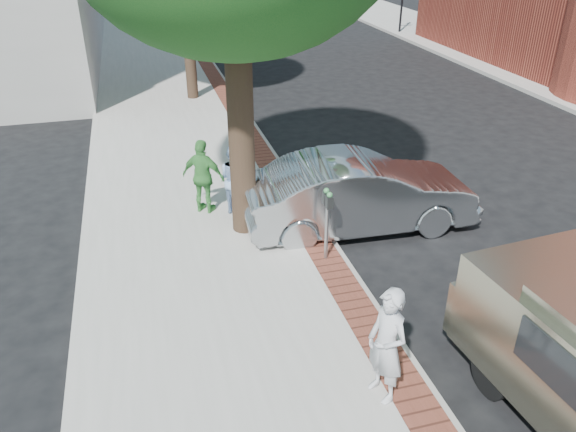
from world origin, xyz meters
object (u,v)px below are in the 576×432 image
object	(u,v)px
parking_meter	(327,210)
person_gray	(387,346)
person_green	(203,177)
bg_car	(234,30)
person_officer	(236,179)
sedan_silver	(359,193)

from	to	relation	value
parking_meter	person_gray	xyz separation A→B (m)	(-0.38, -3.57, -0.18)
person_gray	person_green	distance (m)	6.37
bg_car	person_green	bearing A→B (deg)	167.86
person_officer	bg_car	xyz separation A→B (m)	(3.58, 19.53, -0.30)
parking_meter	person_green	xyz separation A→B (m)	(-1.99, 2.59, -0.20)
parking_meter	sedan_silver	distance (m)	1.74
parking_meter	person_officer	size ratio (longest dim) A/B	0.91
person_officer	bg_car	distance (m)	19.85
parking_meter	person_green	world-z (taller)	person_green
parking_meter	bg_car	world-z (taller)	parking_meter
parking_meter	person_gray	bearing A→B (deg)	-96.04
person_officer	person_green	bearing A→B (deg)	44.59
sedan_silver	bg_car	distance (m)	20.67
person_gray	bg_car	bearing A→B (deg)	157.23
parking_meter	sedan_silver	xyz separation A→B (m)	(1.16, 1.25, -0.38)
person_gray	bg_car	xyz separation A→B (m)	(2.64, 25.46, -0.36)
person_gray	person_officer	distance (m)	6.01
person_gray	person_officer	bearing A→B (deg)	172.12
person_gray	person_green	world-z (taller)	person_gray
parking_meter	person_green	distance (m)	3.27
parking_meter	person_officer	xyz separation A→B (m)	(-1.32, 2.36, -0.24)
person_green	parking_meter	bearing A→B (deg)	161.63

